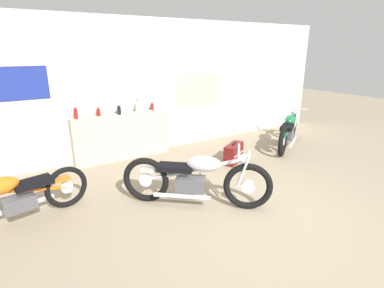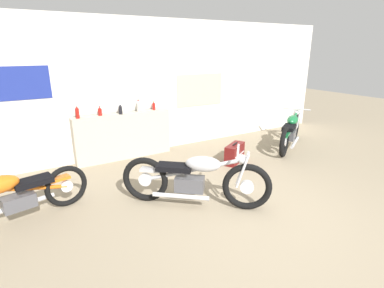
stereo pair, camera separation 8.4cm
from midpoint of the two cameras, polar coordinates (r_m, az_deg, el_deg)
name	(u,v)px [view 1 (the left image)]	position (r m, az deg, el deg)	size (l,w,h in m)	color
ground_plane	(268,228)	(4.09, 13.70, -15.33)	(24.00, 24.00, 0.00)	gray
wall_back	(147,88)	(6.53, -9.02, 10.56)	(10.00, 0.07, 2.80)	silver
sill_counter	(122,136)	(6.32, -13.51, 1.44)	(1.97, 0.28, 0.94)	#B7AD99
bottle_leftmost	(76,113)	(5.98, -21.66, 5.53)	(0.07, 0.07, 0.26)	maroon
bottle_left_center	(98,112)	(6.11, -17.78, 5.87)	(0.07, 0.07, 0.18)	maroon
bottle_center	(119,110)	(6.13, -14.12, 6.36)	(0.07, 0.07, 0.22)	black
bottle_right_center	(137,107)	(6.30, -10.81, 7.01)	(0.08, 0.08, 0.25)	#B7B2A8
bottle_rightmost	(152,106)	(6.45, -7.96, 7.16)	(0.06, 0.06, 0.19)	maroon
motorcycle_silver	(195,178)	(4.31, 0.09, -6.57)	(1.71, 1.48, 0.87)	black
motorcycle_green	(289,130)	(7.26, 17.64, 2.58)	(1.85, 1.21, 0.81)	black
motorcycle_orange	(11,198)	(4.50, -31.63, -8.72)	(1.96, 0.73, 0.77)	black
hard_case_darkred	(234,153)	(6.05, 7.53, -1.76)	(0.60, 0.47, 0.40)	maroon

